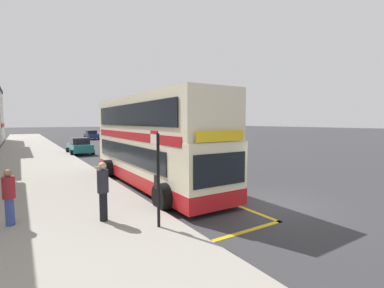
% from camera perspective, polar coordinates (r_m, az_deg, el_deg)
% --- Properties ---
extents(ground_plane, '(260.00, 260.00, 0.00)m').
position_cam_1_polar(ground_plane, '(39.91, -20.73, -0.14)').
color(ground_plane, '#333335').
extents(pavement_near, '(6.00, 76.00, 0.14)m').
position_cam_1_polar(pavement_near, '(39.09, -30.83, -0.49)').
color(pavement_near, gray).
rests_on(pavement_near, ground).
extents(double_decker_bus, '(3.20, 11.04, 4.40)m').
position_cam_1_polar(double_decker_bus, '(13.77, -8.38, -0.01)').
color(double_decker_bus, beige).
rests_on(double_decker_bus, ground).
extents(bus_bay_markings, '(2.90, 14.11, 0.01)m').
position_cam_1_polar(bus_bay_markings, '(14.11, -8.74, -8.37)').
color(bus_bay_markings, gold).
rests_on(bus_bay_markings, ground).
extents(bus_stop_sign, '(0.09, 0.51, 2.79)m').
position_cam_1_polar(bus_stop_sign, '(7.94, -7.34, -5.64)').
color(bus_stop_sign, black).
rests_on(bus_stop_sign, pavement_near).
extents(parked_car_teal_across, '(2.09, 4.20, 1.62)m').
position_cam_1_polar(parked_car_teal_across, '(28.62, -22.50, -0.40)').
color(parked_car_teal_across, '#196066').
rests_on(parked_car_teal_across, ground).
extents(parked_car_navy_behind, '(2.09, 4.20, 1.62)m').
position_cam_1_polar(parked_car_navy_behind, '(51.16, -20.38, 1.79)').
color(parked_car_navy_behind, navy).
rests_on(parked_car_navy_behind, ground).
extents(pedestrian_waiting_near_sign, '(0.34, 0.34, 1.83)m').
position_cam_1_polar(pedestrian_waiting_near_sign, '(8.86, -18.19, -8.91)').
color(pedestrian_waiting_near_sign, black).
rests_on(pedestrian_waiting_near_sign, pavement_near).
extents(pedestrian_further_back, '(0.34, 0.34, 1.67)m').
position_cam_1_polar(pedestrian_further_back, '(9.70, -34.05, -8.89)').
color(pedestrian_further_back, '#33478C').
rests_on(pedestrian_further_back, pavement_near).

